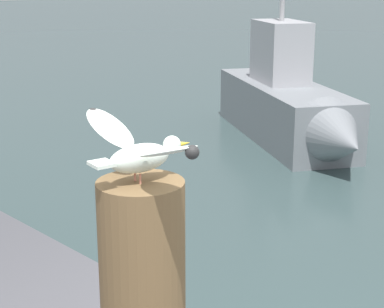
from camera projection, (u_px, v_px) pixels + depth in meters
name	position (u px, v px, depth m)	size (l,w,h in m)	color
mooring_post	(143.00, 282.00, 2.29)	(0.31, 0.31, 0.76)	brown
seagull	(140.00, 149.00, 2.16)	(0.69, 0.39, 0.21)	tan
boat_grey	(291.00, 106.00, 10.33)	(4.46, 3.26, 4.29)	gray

